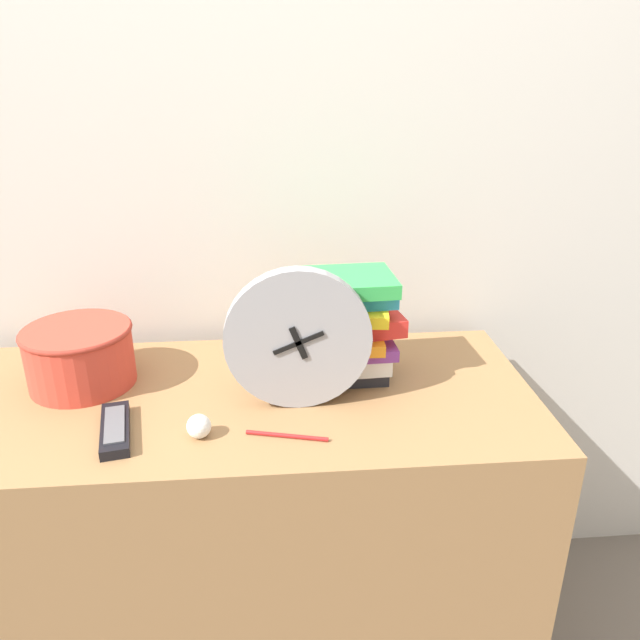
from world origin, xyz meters
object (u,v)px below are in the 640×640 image
desk_clock (298,339)px  book_stack (340,325)px  crumpled_paper_ball (199,426)px  pen (287,436)px  basket (80,354)px  tv_remote (115,429)px

desk_clock → book_stack: 0.15m
crumpled_paper_ball → pen: bearing=-6.0°
pen → book_stack: bearing=61.7°
desk_clock → basket: desk_clock is taller
book_stack → pen: bearing=-118.3°
basket → pen: bearing=-29.9°
desk_clock → tv_remote: desk_clock is taller
book_stack → tv_remote: (-0.44, -0.19, -0.11)m
desk_clock → basket: (-0.45, 0.13, -0.07)m
pen → tv_remote: bearing=172.9°
desk_clock → pen: 0.18m
book_stack → crumpled_paper_ball: book_stack is taller
book_stack → basket: size_ratio=1.16×
book_stack → desk_clock: bearing=-130.3°
basket → crumpled_paper_ball: bearing=-40.7°
desk_clock → pen: size_ratio=1.90×
book_stack → pen: book_stack is taller
desk_clock → tv_remote: size_ratio=1.62×
crumpled_paper_ball → basket: bearing=139.3°
basket → crumpled_paper_ball: size_ratio=5.03×
desk_clock → crumpled_paper_ball: bearing=-151.9°
basket → crumpled_paper_ball: 0.35m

